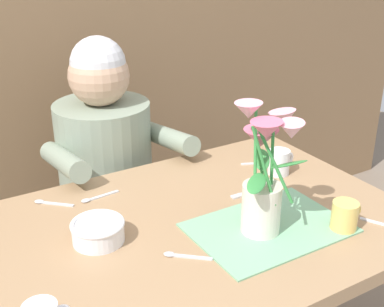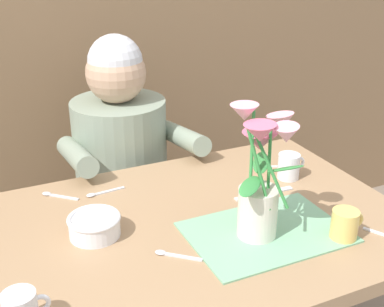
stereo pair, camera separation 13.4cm
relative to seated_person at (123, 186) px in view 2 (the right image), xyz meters
name	(u,v)px [view 2 (the right image)]	position (x,y,z in m)	size (l,w,h in m)	color
dining_table	(185,256)	(-0.02, -0.62, 0.08)	(1.20, 0.80, 0.74)	#9E7A56
seated_person	(123,186)	(0.00, 0.00, 0.00)	(0.45, 0.47, 1.14)	#4C4C56
striped_placemat	(266,232)	(0.16, -0.74, 0.18)	(0.40, 0.28, 0.01)	#7AB289
flower_vase	(261,176)	(0.13, -0.74, 0.35)	(0.20, 0.21, 0.35)	silver
ceramic_bowl	(94,225)	(-0.25, -0.56, 0.21)	(0.14, 0.14, 0.06)	white
dinner_knife	(264,194)	(0.26, -0.56, 0.18)	(0.19, 0.02, 0.01)	silver
ceramic_mug	(345,225)	(0.32, -0.84, 0.22)	(0.09, 0.07, 0.08)	#E5C666
tea_cup	(289,166)	(0.39, -0.50, 0.22)	(0.09, 0.07, 0.08)	silver
spoon_1	(171,254)	(-0.10, -0.73, 0.18)	(0.10, 0.09, 0.01)	silver
spoon_2	(54,195)	(-0.30, -0.31, 0.18)	(0.10, 0.09, 0.01)	silver
spoon_3	(99,193)	(-0.18, -0.35, 0.18)	(0.12, 0.03, 0.01)	silver
spoon_4	(276,166)	(0.40, -0.41, 0.18)	(0.11, 0.06, 0.01)	silver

